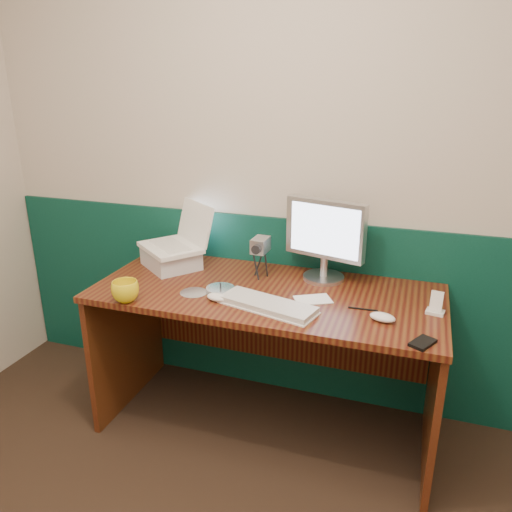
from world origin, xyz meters
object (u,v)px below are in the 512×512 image
(monitor, at_px, (325,241))
(mug, at_px, (125,291))
(desk, at_px, (266,361))
(camcorder, at_px, (260,257))
(keyboard, at_px, (268,305))
(laptop, at_px, (169,225))

(monitor, distance_m, mug, 0.95)
(desk, height_order, mug, mug)
(desk, height_order, camcorder, camcorder)
(monitor, relative_size, mug, 3.29)
(camcorder, bearing_deg, desk, -60.32)
(keyboard, relative_size, camcorder, 1.96)
(keyboard, bearing_deg, desk, 123.92)
(desk, height_order, monitor, monitor)
(keyboard, xyz_separation_m, camcorder, (-0.14, 0.32, 0.10))
(desk, distance_m, monitor, 0.65)
(mug, distance_m, camcorder, 0.66)
(monitor, distance_m, camcorder, 0.32)
(desk, relative_size, camcorder, 7.44)
(laptop, bearing_deg, keyboard, 11.11)
(desk, relative_size, laptop, 5.08)
(laptop, distance_m, mug, 0.48)
(mug, bearing_deg, laptop, 91.45)
(keyboard, bearing_deg, monitor, 82.73)
(desk, distance_m, mug, 0.76)
(laptop, distance_m, keyboard, 0.73)
(laptop, bearing_deg, mug, -50.83)
(laptop, height_order, mug, laptop)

